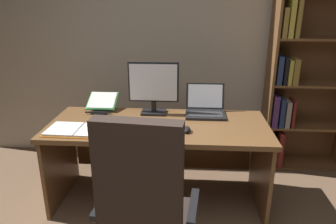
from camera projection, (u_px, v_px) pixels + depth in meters
wall_back at (184, 34)px, 3.35m from camera, size 4.64×0.12×2.72m
desk at (159, 141)px, 2.77m from camera, size 1.82×0.77×0.73m
bookshelf at (304, 58)px, 3.12m from camera, size 0.85×0.32×2.26m
office_chair at (144, 217)px, 1.88m from camera, size 0.64×0.60×1.14m
monitor at (154, 88)px, 2.80m from camera, size 0.45×0.16×0.46m
laptop at (205, 108)px, 2.83m from camera, size 0.35×0.32×0.25m
keyboard at (148, 129)px, 2.48m from camera, size 0.42×0.15×0.02m
computer_mouse at (186, 129)px, 2.46m from camera, size 0.06×0.10×0.04m
reading_stand_with_book at (102, 103)px, 2.95m from camera, size 0.27×0.29×0.14m
open_binder at (79, 130)px, 2.47m from camera, size 0.52×0.29×0.02m
notepad at (123, 122)px, 2.65m from camera, size 0.17×0.23×0.01m
pen at (125, 121)px, 2.65m from camera, size 0.14×0.05×0.01m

